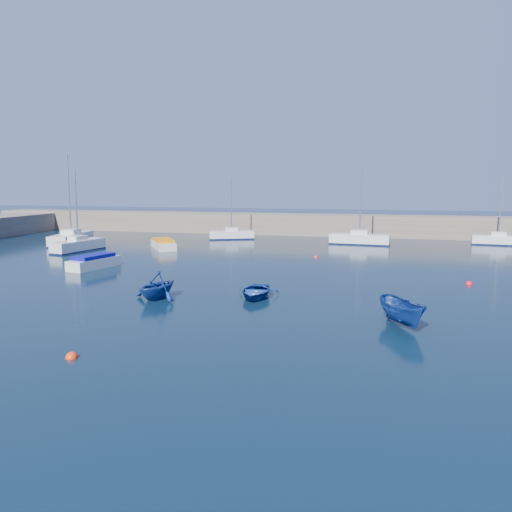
% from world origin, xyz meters
% --- Properties ---
extents(ground, '(220.00, 220.00, 0.00)m').
position_xyz_m(ground, '(0.00, 0.00, 0.00)').
color(ground, black).
rests_on(ground, ground).
extents(back_wall, '(96.00, 4.50, 2.60)m').
position_xyz_m(back_wall, '(0.00, 46.00, 1.30)').
color(back_wall, '#706355').
rests_on(back_wall, ground).
extents(sailboat_3, '(2.69, 6.02, 7.77)m').
position_xyz_m(sailboat_3, '(-22.62, 24.47, 0.61)').
color(sailboat_3, silver).
rests_on(sailboat_3, ground).
extents(sailboat_4, '(3.29, 7.58, 9.59)m').
position_xyz_m(sailboat_4, '(-26.87, 29.60, 0.64)').
color(sailboat_4, silver).
rests_on(sailboat_4, ground).
extents(sailboat_5, '(5.38, 3.38, 6.98)m').
position_xyz_m(sailboat_5, '(-11.20, 38.28, 0.55)').
color(sailboat_5, silver).
rests_on(sailboat_5, ground).
extents(sailboat_6, '(6.49, 2.33, 8.43)m').
position_xyz_m(sailboat_6, '(3.76, 36.82, 0.62)').
color(sailboat_6, silver).
rests_on(sailboat_6, ground).
extents(sailboat_7, '(5.35, 1.99, 7.01)m').
position_xyz_m(sailboat_7, '(18.27, 39.84, 0.56)').
color(sailboat_7, silver).
rests_on(sailboat_7, ground).
extents(motorboat_1, '(2.46, 4.63, 1.08)m').
position_xyz_m(motorboat_1, '(-15.78, 16.17, 0.51)').
color(motorboat_1, silver).
rests_on(motorboat_1, ground).
extents(motorboat_2, '(4.26, 5.06, 1.02)m').
position_xyz_m(motorboat_2, '(-15.41, 28.30, 0.48)').
color(motorboat_2, silver).
rests_on(motorboat_2, ground).
extents(dinghy_center, '(2.60, 3.52, 0.70)m').
position_xyz_m(dinghy_center, '(-1.04, 9.42, 0.35)').
color(dinghy_center, navy).
rests_on(dinghy_center, ground).
extents(dinghy_left, '(3.30, 3.59, 1.59)m').
position_xyz_m(dinghy_left, '(-6.45, 7.70, 0.79)').
color(dinghy_left, navy).
rests_on(dinghy_left, ground).
extents(dinghy_right, '(2.68, 3.58, 1.30)m').
position_xyz_m(dinghy_right, '(7.02, 5.40, 0.65)').
color(dinghy_right, navy).
rests_on(dinghy_right, ground).
extents(buoy_0, '(0.47, 0.47, 0.47)m').
position_xyz_m(buoy_0, '(-5.41, -2.11, 0.00)').
color(buoy_0, '#FF330D').
rests_on(buoy_0, ground).
extents(buoy_1, '(0.47, 0.47, 0.47)m').
position_xyz_m(buoy_1, '(11.69, 16.48, 0.00)').
color(buoy_1, red).
rests_on(buoy_1, ground).
extents(buoy_3, '(0.37, 0.37, 0.37)m').
position_xyz_m(buoy_3, '(0.39, 25.91, 0.00)').
color(buoy_3, '#FF330D').
rests_on(buoy_3, ground).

